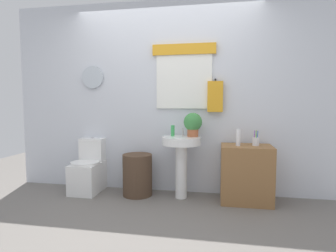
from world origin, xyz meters
The scene contains 11 objects.
ground_plane centered at (0.00, 0.00, 0.00)m, with size 8.00×8.00×0.00m, color slate.
back_wall centered at (0.00, 1.15, 1.31)m, with size 4.40×0.18×2.60m.
toilet centered at (-1.05, 0.88, 0.28)m, with size 0.38×0.51×0.74m.
laundry_hamper centered at (-0.34, 0.85, 0.27)m, with size 0.39×0.39×0.55m, color #4C3828.
pedestal_sink centered at (0.24, 0.85, 0.59)m, with size 0.49×0.49×0.79m.
faucet centered at (0.24, 0.97, 0.84)m, with size 0.03×0.03×0.10m, color silver.
wooden_cabinet centered at (1.05, 0.85, 0.35)m, with size 0.61×0.44×0.70m, color olive.
soap_bottle centered at (0.12, 0.90, 0.86)m, with size 0.05×0.05×0.14m, color green.
potted_plant centered at (0.38, 0.91, 0.96)m, with size 0.24×0.24×0.31m.
lotion_bottle centered at (0.94, 0.81, 0.81)m, with size 0.05×0.05×0.21m, color white.
toothbrush_cup centered at (1.16, 0.87, 0.76)m, with size 0.08×0.08×0.19m.
Camera 1 is at (0.69, -2.57, 1.22)m, focal length 29.13 mm.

